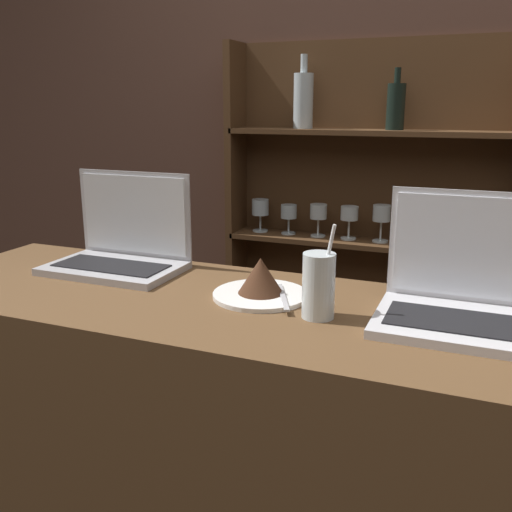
{
  "coord_description": "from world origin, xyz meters",
  "views": [
    {
      "loc": [
        0.3,
        -0.81,
        1.49
      ],
      "look_at": [
        -0.14,
        0.28,
        1.17
      ],
      "focal_mm": 40.0,
      "sensor_mm": 36.0,
      "label": 1
    }
  ],
  "objects": [
    {
      "name": "cake_plate",
      "position": [
        -0.14,
        0.3,
        1.11
      ],
      "size": [
        0.21,
        0.21,
        0.09
      ],
      "color": "white",
      "rests_on": "bar_counter"
    },
    {
      "name": "laptop_far",
      "position": [
        0.28,
        0.32,
        1.13
      ],
      "size": [
        0.31,
        0.24,
        0.25
      ],
      "color": "silver",
      "rests_on": "bar_counter"
    },
    {
      "name": "water_glass",
      "position": [
        0.01,
        0.23,
        1.14
      ],
      "size": [
        0.07,
        0.07,
        0.19
      ],
      "color": "silver",
      "rests_on": "bar_counter"
    },
    {
      "name": "back_shelf",
      "position": [
        -0.13,
        1.44,
        0.91
      ],
      "size": [
        1.14,
        0.18,
        1.73
      ],
      "color": "#472D19",
      "rests_on": "ground_plane"
    },
    {
      "name": "back_wall",
      "position": [
        0.0,
        1.52,
        1.35
      ],
      "size": [
        7.0,
        0.06,
        2.7
      ],
      "color": "#4C3328",
      "rests_on": "ground_plane"
    },
    {
      "name": "laptop_near",
      "position": [
        -0.56,
        0.39,
        1.13
      ],
      "size": [
        0.34,
        0.21,
        0.25
      ],
      "color": "#ADADB2",
      "rests_on": "bar_counter"
    }
  ]
}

